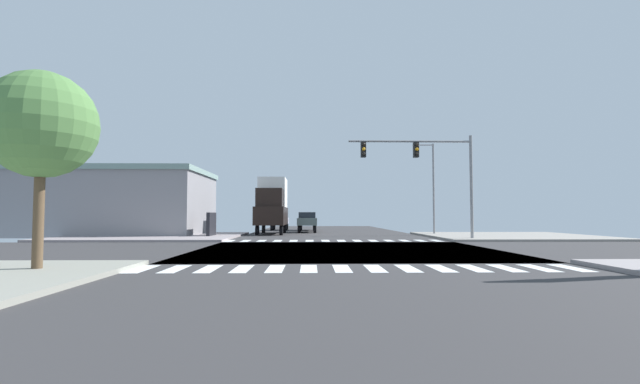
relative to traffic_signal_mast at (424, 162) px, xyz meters
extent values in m
cube|color=#343234|center=(-5.64, -7.77, -5.10)|extent=(14.00, 90.00, 0.05)
cube|color=#343234|center=(-5.64, -7.77, -5.10)|extent=(90.00, 12.00, 0.05)
cube|color=gray|center=(7.36, 4.23, -5.01)|extent=(12.00, 12.00, 0.14)
cube|color=gray|center=(-18.64, 4.23, -5.01)|extent=(12.00, 12.00, 0.14)
cube|color=white|center=(-12.39, -15.07, -5.07)|extent=(0.50, 2.00, 0.01)
cube|color=white|center=(-11.39, -15.07, -5.07)|extent=(0.50, 2.00, 0.01)
cube|color=white|center=(-10.39, -15.07, -5.07)|extent=(0.50, 2.00, 0.01)
cube|color=white|center=(-9.39, -15.07, -5.07)|extent=(0.50, 2.00, 0.01)
cube|color=white|center=(-8.39, -15.07, -5.07)|extent=(0.50, 2.00, 0.01)
cube|color=white|center=(-7.39, -15.07, -5.07)|extent=(0.50, 2.00, 0.01)
cube|color=white|center=(-6.39, -15.07, -5.07)|extent=(0.50, 2.00, 0.01)
cube|color=white|center=(-5.39, -15.07, -5.07)|extent=(0.50, 2.00, 0.01)
cube|color=white|center=(-4.39, -15.07, -5.07)|extent=(0.50, 2.00, 0.01)
cube|color=white|center=(-3.39, -15.07, -5.07)|extent=(0.50, 2.00, 0.01)
cube|color=white|center=(-2.39, -15.07, -5.07)|extent=(0.50, 2.00, 0.01)
cube|color=white|center=(-1.39, -15.07, -5.07)|extent=(0.50, 2.00, 0.01)
cube|color=white|center=(-0.39, -15.07, -5.07)|extent=(0.50, 2.00, 0.01)
cube|color=white|center=(0.61, -15.07, -5.07)|extent=(0.50, 2.00, 0.01)
cube|color=white|center=(-12.39, -0.47, -5.07)|extent=(0.50, 2.00, 0.01)
cube|color=white|center=(-11.39, -0.47, -5.07)|extent=(0.50, 2.00, 0.01)
cube|color=white|center=(-10.39, -0.47, -5.07)|extent=(0.50, 2.00, 0.01)
cube|color=white|center=(-9.39, -0.47, -5.07)|extent=(0.50, 2.00, 0.01)
cube|color=white|center=(-8.39, -0.47, -5.07)|extent=(0.50, 2.00, 0.01)
cube|color=white|center=(-7.39, -0.47, -5.07)|extent=(0.50, 2.00, 0.01)
cube|color=white|center=(-6.39, -0.47, -5.07)|extent=(0.50, 2.00, 0.01)
cube|color=white|center=(-5.39, -0.47, -5.07)|extent=(0.50, 2.00, 0.01)
cube|color=white|center=(-4.39, -0.47, -5.07)|extent=(0.50, 2.00, 0.01)
cube|color=white|center=(-3.39, -0.47, -5.07)|extent=(0.50, 2.00, 0.01)
cube|color=white|center=(-2.39, -0.47, -5.07)|extent=(0.50, 2.00, 0.01)
cube|color=white|center=(-1.39, -0.47, -5.07)|extent=(0.50, 2.00, 0.01)
cube|color=white|center=(-0.39, -0.47, -5.07)|extent=(0.50, 2.00, 0.01)
cube|color=white|center=(0.61, -0.47, -5.07)|extent=(0.50, 2.00, 0.01)
cylinder|color=gray|center=(3.10, 0.02, -1.67)|extent=(0.20, 0.20, 6.80)
cylinder|color=gray|center=(-0.89, 0.02, 1.33)|extent=(7.97, 0.14, 0.14)
cube|color=black|center=(-0.49, 0.02, 0.78)|extent=(0.32, 0.40, 1.00)
sphere|color=black|center=(-0.49, -0.22, 1.09)|extent=(0.22, 0.22, 0.22)
sphere|color=orange|center=(-0.49, -0.22, 0.78)|extent=(0.22, 0.22, 0.22)
sphere|color=black|center=(-0.49, -0.22, 0.47)|extent=(0.22, 0.22, 0.22)
cube|color=black|center=(-3.92, 0.02, 0.78)|extent=(0.32, 0.40, 1.00)
sphere|color=black|center=(-3.92, -0.22, 1.09)|extent=(0.22, 0.22, 0.22)
sphere|color=orange|center=(-3.92, -0.22, 0.78)|extent=(0.22, 0.22, 0.22)
sphere|color=black|center=(-3.92, -0.22, 0.47)|extent=(0.22, 0.22, 0.22)
cylinder|color=gray|center=(2.63, 7.16, -1.37)|extent=(0.16, 0.16, 7.40)
cylinder|color=gray|center=(1.93, 7.16, 2.23)|extent=(1.40, 0.10, 0.10)
ellipsoid|color=silver|center=(1.23, 7.16, 2.18)|extent=(0.60, 0.32, 0.20)
cube|color=gray|center=(-23.97, 7.74, -2.65)|extent=(15.91, 9.63, 4.84)
cube|color=gray|center=(-23.97, 7.74, -0.03)|extent=(16.21, 9.93, 0.40)
cube|color=black|center=(-14.51, 3.93, -4.18)|extent=(0.24, 2.20, 1.80)
cylinder|color=brown|center=(-14.91, -16.02, -3.41)|extent=(0.28, 0.28, 3.33)
sphere|color=#4F7D40|center=(-14.91, -16.02, -0.92)|extent=(3.01, 3.01, 3.01)
cylinder|color=black|center=(-9.68, 7.42, -4.68)|extent=(0.26, 0.80, 0.80)
cylinder|color=black|center=(-11.60, 7.42, -4.68)|extent=(0.26, 0.80, 0.80)
cylinder|color=black|center=(-9.68, 12.31, -4.68)|extent=(0.26, 0.80, 0.80)
cylinder|color=black|center=(-11.60, 12.31, -4.68)|extent=(0.26, 0.80, 0.80)
cube|color=black|center=(-10.64, 9.86, -3.53)|extent=(2.40, 7.20, 1.49)
cube|color=white|center=(-10.64, 10.94, -1.51)|extent=(2.30, 4.18, 2.56)
cube|color=black|center=(-10.64, 7.70, -2.05)|extent=(2.11, 2.02, 1.49)
cylinder|color=black|center=(-6.92, 11.94, -4.74)|extent=(0.26, 0.68, 0.68)
cylinder|color=black|center=(-8.36, 11.94, -4.74)|extent=(0.26, 0.68, 0.68)
cylinder|color=black|center=(-6.92, 14.86, -4.74)|extent=(0.26, 0.68, 0.68)
cylinder|color=black|center=(-8.36, 14.86, -4.74)|extent=(0.26, 0.68, 0.68)
cube|color=#526362|center=(-7.64, 13.40, -4.07)|extent=(1.80, 4.30, 0.66)
cube|color=black|center=(-7.64, 13.40, -3.47)|extent=(1.55, 2.24, 0.54)
cylinder|color=black|center=(-9.92, 18.09, -4.74)|extent=(0.26, 0.68, 0.68)
cylinder|color=black|center=(-11.36, 18.09, -4.74)|extent=(0.26, 0.68, 0.68)
cylinder|color=black|center=(-9.92, 21.01, -4.74)|extent=(0.26, 0.68, 0.68)
cylinder|color=black|center=(-11.36, 21.01, -4.74)|extent=(0.26, 0.68, 0.68)
cube|color=#AEADC1|center=(-10.64, 19.55, -4.07)|extent=(1.80, 4.30, 0.66)
cube|color=black|center=(-10.64, 19.55, -3.47)|extent=(1.55, 2.24, 0.54)
cylinder|color=black|center=(-6.92, 17.44, -4.74)|extent=(0.26, 0.68, 0.68)
cylinder|color=black|center=(-8.36, 17.44, -4.74)|extent=(0.26, 0.68, 0.68)
cylinder|color=black|center=(-6.92, 20.36, -4.74)|extent=(0.26, 0.68, 0.68)
cylinder|color=black|center=(-8.36, 20.36, -4.74)|extent=(0.26, 0.68, 0.68)
cube|color=#5C5E5C|center=(-7.64, 18.90, -4.07)|extent=(1.80, 4.30, 0.66)
cube|color=black|center=(-7.64, 18.90, -3.47)|extent=(1.55, 2.24, 0.54)
camera|label=1|loc=(-7.35, -28.61, -3.46)|focal=25.07mm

